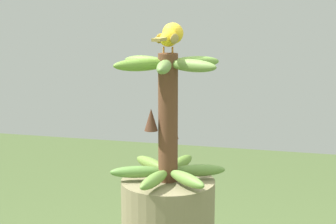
{
  "coord_description": "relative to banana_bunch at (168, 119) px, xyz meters",
  "views": [
    {
      "loc": [
        -0.36,
        1.41,
        1.45
      ],
      "look_at": [
        0.0,
        0.0,
        1.16
      ],
      "focal_mm": 59.74,
      "sensor_mm": 36.0,
      "label": 1
    }
  ],
  "objects": [
    {
      "name": "banana_bunch",
      "position": [
        0.0,
        0.0,
        0.0
      ],
      "size": [
        0.31,
        0.32,
        0.35
      ],
      "color": "brown",
      "rests_on": "banana_tree"
    },
    {
      "name": "perched_bird",
      "position": [
        0.0,
        -0.03,
        0.22
      ],
      "size": [
        0.06,
        0.19,
        0.08
      ],
      "color": "#C68933",
      "rests_on": "banana_bunch"
    }
  ]
}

